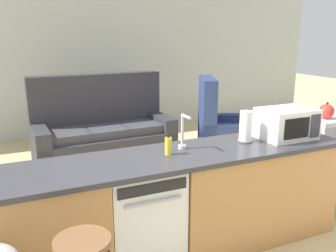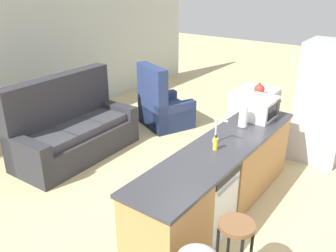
# 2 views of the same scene
# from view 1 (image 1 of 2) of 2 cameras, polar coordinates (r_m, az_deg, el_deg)

# --- Properties ---
(wall_back) EXTENTS (10.00, 0.06, 2.60)m
(wall_back) POSITION_cam_1_polar(r_m,az_deg,el_deg) (6.83, -12.48, 9.55)
(wall_back) COLOR beige
(wall_back) RESTS_ON ground_plane
(kitchen_counter) EXTENTS (2.94, 0.66, 0.90)m
(kitchen_counter) POSITION_cam_1_polar(r_m,az_deg,el_deg) (3.14, 4.09, -12.41)
(kitchen_counter) COLOR #B77F47
(kitchen_counter) RESTS_ON ground_plane
(dishwasher) EXTENTS (0.58, 0.61, 0.84)m
(dishwasher) POSITION_cam_1_polar(r_m,az_deg,el_deg) (2.96, -4.54, -14.15)
(dishwasher) COLOR white
(dishwasher) RESTS_ON ground_plane
(stove_range) EXTENTS (0.76, 0.68, 0.90)m
(stove_range) POSITION_cam_1_polar(r_m,az_deg,el_deg) (4.79, 23.67, -3.65)
(stove_range) COLOR #B7B7BC
(stove_range) RESTS_ON ground_plane
(microwave) EXTENTS (0.50, 0.37, 0.28)m
(microwave) POSITION_cam_1_polar(r_m,az_deg,el_deg) (3.46, 18.46, 0.40)
(microwave) COLOR white
(microwave) RESTS_ON kitchen_counter
(sink_faucet) EXTENTS (0.07, 0.18, 0.30)m
(sink_faucet) POSITION_cam_1_polar(r_m,az_deg,el_deg) (2.97, 2.44, -1.29)
(sink_faucet) COLOR silver
(sink_faucet) RESTS_ON kitchen_counter
(paper_towel_roll) EXTENTS (0.14, 0.14, 0.28)m
(paper_towel_roll) POSITION_cam_1_polar(r_m,az_deg,el_deg) (3.24, 12.34, -0.15)
(paper_towel_roll) COLOR #4C4C51
(paper_towel_roll) RESTS_ON kitchen_counter
(soap_bottle) EXTENTS (0.06, 0.06, 0.18)m
(soap_bottle) POSITION_cam_1_polar(r_m,az_deg,el_deg) (2.85, 0.05, -3.20)
(soap_bottle) COLOR yellow
(soap_bottle) RESTS_ON kitchen_counter
(kettle) EXTENTS (0.21, 0.17, 0.19)m
(kettle) POSITION_cam_1_polar(r_m,az_deg,el_deg) (4.46, 24.10, 2.15)
(kettle) COLOR red
(kettle) RESTS_ON stove_range
(couch) EXTENTS (2.03, 0.97, 1.27)m
(couch) POSITION_cam_1_polar(r_m,az_deg,el_deg) (5.45, -10.51, -1.19)
(couch) COLOR #2D2D33
(couch) RESTS_ON ground_plane
(armchair) EXTENTS (1.07, 1.10, 1.20)m
(armchair) POSITION_cam_1_polar(r_m,az_deg,el_deg) (5.72, 8.20, -0.81)
(armchair) COLOR navy
(armchair) RESTS_ON ground_plane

